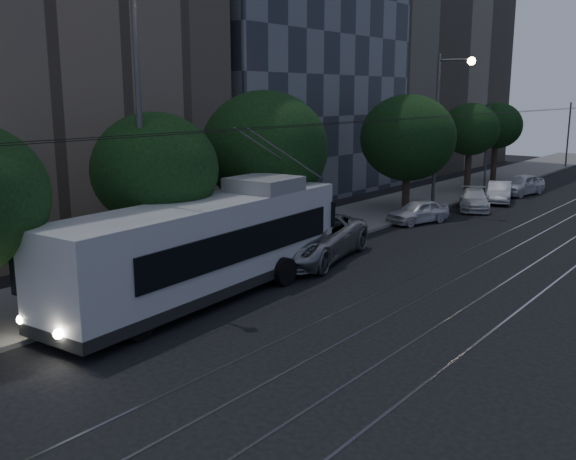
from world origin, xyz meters
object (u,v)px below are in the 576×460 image
Objects in this scene: pickup_silver at (309,238)px; car_white_c at (499,192)px; streetlamp_near at (148,111)px; streetlamp_far at (443,117)px; car_white_a at (418,211)px; car_white_d at (521,185)px; trolleybus at (209,246)px; car_white_b at (474,200)px.

car_white_c is at bearing 74.93° from pickup_silver.
pickup_silver is 19.08m from car_white_c.
car_white_c is at bearing 85.45° from streetlamp_near.
streetlamp_far is (-1.52, -5.57, 4.79)m from car_white_c.
car_white_d is (1.08, 13.18, 0.09)m from car_white_a.
car_white_b is at bearing 84.64° from trolleybus.
car_white_c is 27.02m from streetlamp_near.
streetlamp_near is at bearing -110.44° from pickup_silver.
trolleybus is 19.86m from streetlamp_far.
streetlamp_far is at bearing -146.07° from car_white_b.
streetlamp_far is (-0.50, 3.66, 4.82)m from car_white_a.
pickup_silver is at bearing 88.09° from trolleybus.
pickup_silver is 9.83m from car_white_a.
car_white_d is at bearing 71.00° from car_white_c.
streetlamp_near is (-1.08, -17.13, 5.59)m from car_white_a.
car_white_d is at bearing 85.92° from streetlamp_near.
trolleybus is at bearing -115.72° from car_white_b.
car_white_c is (0.24, 3.51, 0.05)m from car_white_b.
car_white_a is (-0.20, 15.84, -1.12)m from trolleybus.
streetlamp_near is (-1.08, -7.30, 5.28)m from pickup_silver.
car_white_d is at bearing 103.22° from car_white_a.
car_white_c is 0.44× the size of streetlamp_far.
trolleybus is 21.60m from car_white_b.
car_white_d is 30.88m from streetlamp_near.
car_white_d reaches higher than car_white_c.
car_white_a is at bearing 86.39° from streetlamp_near.
car_white_c is (1.02, 19.06, -0.28)m from pickup_silver.
streetlamp_near is at bearing -91.60° from streetlamp_far.
car_white_d is 10.74m from streetlamp_far.
car_white_d is at bearing 84.45° from trolleybus.
car_white_d reaches higher than car_white_a.
car_white_d is (0.88, 29.01, -1.03)m from trolleybus.
car_white_b is 3.52m from car_white_c.
trolleybus is at bearing 45.23° from streetlamp_near.
pickup_silver is at bearing -87.87° from streetlamp_far.
pickup_silver reaches higher than car_white_a.
trolleybus is 1.42× the size of streetlamp_far.
streetlamp_far is (-0.70, 19.50, 3.70)m from trolleybus.
car_white_d reaches higher than car_white_b.
pickup_silver is 1.83× the size of car_white_a.
car_white_c reaches higher than car_white_a.
pickup_silver is at bearing -72.09° from car_white_a.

